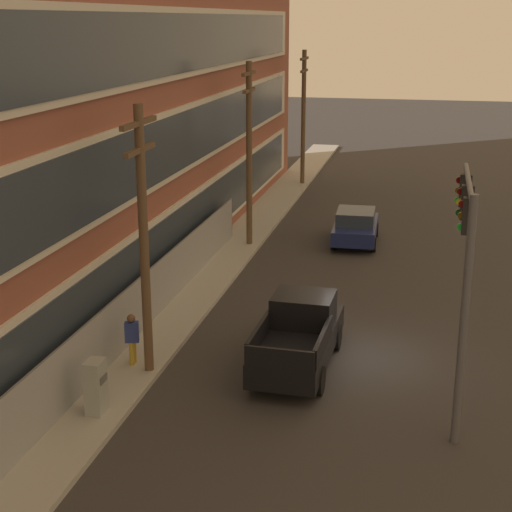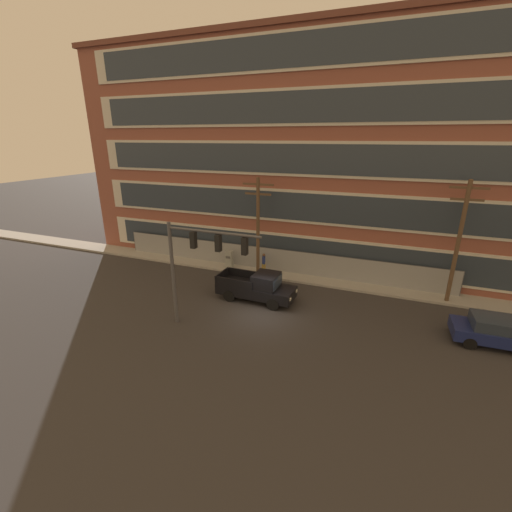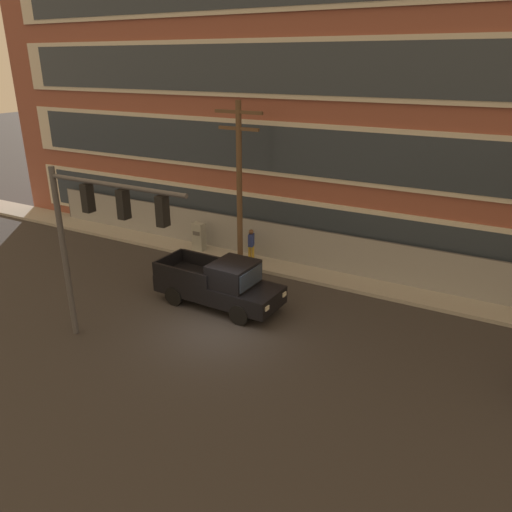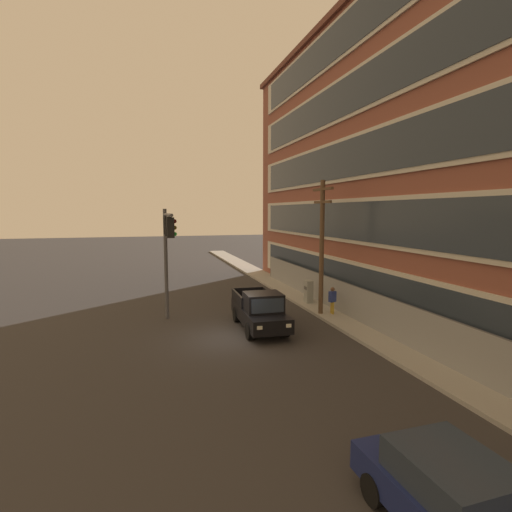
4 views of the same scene
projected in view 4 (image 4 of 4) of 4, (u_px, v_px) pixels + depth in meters
ground_plane at (230, 338)px, 18.79m from camera, size 160.00×160.00×0.00m
sidewalk_building_side at (354, 326)px, 20.55m from camera, size 80.00×2.04×0.16m
chain_link_fence at (345, 300)px, 22.41m from camera, size 27.35×0.06×1.99m
traffic_signal_mast at (167, 241)px, 20.18m from camera, size 5.46×0.43×6.09m
pickup_truck_black at (260, 311)px, 20.10m from camera, size 5.30×2.13×2.00m
sedan_navy at (456, 500)px, 7.15m from camera, size 4.20×2.06×1.56m
utility_pole_near_corner at (322, 242)px, 22.32m from camera, size 2.37×0.26×7.67m
electrical_cabinet at (308, 293)px, 25.40m from camera, size 0.59×0.45×1.58m
pedestrian_near_cabinet at (332, 300)px, 22.58m from camera, size 0.35×0.45×1.69m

